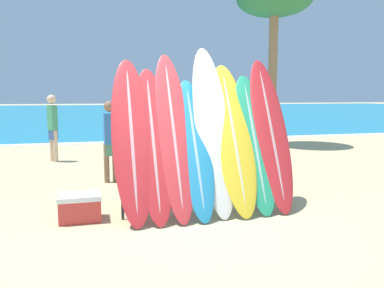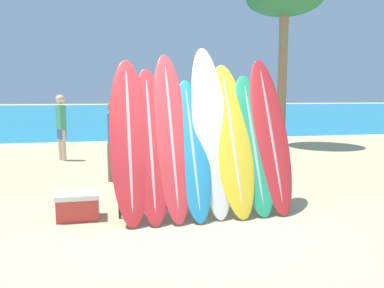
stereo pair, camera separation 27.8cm
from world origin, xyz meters
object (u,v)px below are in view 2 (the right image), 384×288
object	(u,v)px
surfboard_slot_2	(171,132)
surfboard_slot_3	(192,147)
person_mid_beach	(217,119)
surfboard_slot_4	(211,128)
surfboard_slot_1	(150,142)
surfboard_rack	(204,180)
surfboard_slot_5	(232,137)
person_far_left	(136,128)
person_near_water	(114,138)
cooler_box	(78,206)
person_far_right	(61,125)
palm_tree	(285,2)
surfboard_slot_0	(129,137)
surfboard_slot_7	(270,133)
surfboard_slot_6	(253,142)

from	to	relation	value
surfboard_slot_2	surfboard_slot_3	size ratio (longest dim) A/B	1.21
person_mid_beach	surfboard_slot_4	bearing A→B (deg)	33.34
surfboard_slot_1	surfboard_slot_2	xyz separation A→B (m)	(0.30, 0.06, 0.12)
surfboard_rack	surfboard_slot_5	bearing A→B (deg)	10.39
surfboard_slot_5	person_far_left	bearing A→B (deg)	103.48
person_mid_beach	person_near_water	bearing A→B (deg)	14.15
surfboard_slot_2	person_mid_beach	xyz separation A→B (m)	(2.73, 7.05, -0.28)
person_near_water	person_far_left	distance (m)	2.39
surfboard_slot_5	cooler_box	xyz separation A→B (m)	(-2.21, 0.03, -0.91)
surfboard_rack	surfboard_slot_5	distance (m)	0.76
surfboard_slot_4	person_mid_beach	size ratio (longest dim) A/B	1.50
surfboard_slot_5	person_mid_beach	size ratio (longest dim) A/B	1.34
surfboard_slot_2	person_mid_beach	world-z (taller)	surfboard_slot_2
person_near_water	person_far_left	bearing A→B (deg)	68.93
surfboard_rack	surfboard_slot_4	bearing A→B (deg)	44.95
person_mid_beach	person_far_right	size ratio (longest dim) A/B	0.95
surfboard_rack	person_far_left	world-z (taller)	person_far_left
surfboard_slot_4	palm_tree	distance (m)	8.46
surfboard_slot_5	person_far_left	distance (m)	4.72
surfboard_slot_0	surfboard_slot_7	size ratio (longest dim) A/B	0.98
surfboard_slot_2	surfboard_slot_4	world-z (taller)	surfboard_slot_4
surfboard_slot_2	surfboard_slot_5	size ratio (longest dim) A/B	1.07
surfboard_rack	surfboard_slot_2	size ratio (longest dim) A/B	1.04
surfboard_rack	cooler_box	world-z (taller)	surfboard_rack
person_far_left	surfboard_slot_3	bearing A→B (deg)	152.55
surfboard_slot_7	surfboard_slot_5	bearing A→B (deg)	-178.90
surfboard_slot_7	person_far_right	distance (m)	6.20
surfboard_rack	surfboard_slot_7	xyz separation A→B (m)	(1.06, 0.09, 0.66)
surfboard_slot_5	palm_tree	world-z (taller)	palm_tree
surfboard_slot_7	person_mid_beach	distance (m)	7.19
person_near_water	person_far_right	xyz separation A→B (m)	(-1.31, 2.77, 0.07)
surfboard_slot_4	surfboard_slot_1	bearing A→B (deg)	-175.98
cooler_box	surfboard_slot_6	bearing A→B (deg)	-1.51
person_near_water	person_mid_beach	bearing A→B (deg)	46.91
person_far_right	palm_tree	xyz separation A→B (m)	(6.92, 1.46, 3.78)
person_far_left	surfboard_slot_5	bearing A→B (deg)	159.95
surfboard_slot_1	person_far_right	bearing A→B (deg)	109.60
cooler_box	surfboard_slot_7	bearing A→B (deg)	-0.36
surfboard_slot_7	palm_tree	xyz separation A→B (m)	(3.31, 6.49, 3.58)
surfboard_rack	surfboard_slot_7	distance (m)	1.25
surfboard_slot_4	person_far_right	xyz separation A→B (m)	(-2.69, 4.99, -0.29)
person_near_water	surfboard_slot_7	bearing A→B (deg)	-51.49
surfboard_slot_3	palm_tree	world-z (taller)	palm_tree
surfboard_slot_1	person_mid_beach	distance (m)	7.73
person_far_left	cooler_box	xyz separation A→B (m)	(-1.11, -4.56, -0.68)
person_far_right	surfboard_slot_1	bearing A→B (deg)	165.32
person_far_left	person_near_water	bearing A→B (deg)	132.39
surfboard_slot_1	surfboard_slot_6	distance (m)	1.52
surfboard_slot_4	person_far_right	distance (m)	5.67
surfboard_rack	person_mid_beach	bearing A→B (deg)	72.39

